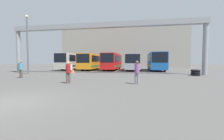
{
  "coord_description": "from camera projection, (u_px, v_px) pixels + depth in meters",
  "views": [
    {
      "loc": [
        5.24,
        -4.95,
        1.65
      ],
      "look_at": [
        0.85,
        18.95,
        0.3
      ],
      "focal_mm": 24.0,
      "sensor_mm": 36.0,
      "label": 1
    }
  ],
  "objects": [
    {
      "name": "bus_slot_2",
      "position": [
        112.0,
        61.0,
        29.39
      ],
      "size": [
        2.46,
        10.17,
        3.16
      ],
      "color": "red",
      "rests_on": "ground"
    },
    {
      "name": "bus_slot_4",
      "position": [
        156.0,
        61.0,
        28.3
      ],
      "size": [
        2.62,
        11.0,
        3.23
      ],
      "color": "#1959A5",
      "rests_on": "ground"
    },
    {
      "name": "bus_slot_1",
      "position": [
        93.0,
        61.0,
        30.89
      ],
      "size": [
        2.6,
        11.7,
        3.09
      ],
      "color": "orange",
      "rests_on": "ground"
    },
    {
      "name": "ground_plane",
      "position": [
        4.0,
        103.0,
        5.9
      ],
      "size": [
        200.0,
        200.0,
        0.0
      ],
      "primitive_type": "plane",
      "color": "#514F4C"
    },
    {
      "name": "overhead_gantry",
      "position": [
        101.0,
        31.0,
        20.61
      ],
      "size": [
        26.97,
        0.8,
        7.0
      ],
      "color": "gray",
      "rests_on": "ground"
    },
    {
      "name": "pedestrian_mid_left",
      "position": [
        71.0,
        69.0,
        15.88
      ],
      "size": [
        0.33,
        0.33,
        1.59
      ],
      "rotation": [
        0.0,
        0.0,
        3.63
      ],
      "color": "gray",
      "rests_on": "ground"
    },
    {
      "name": "lamp_post",
      "position": [
        27.0,
        42.0,
        20.13
      ],
      "size": [
        0.36,
        0.36,
        7.87
      ],
      "color": "#595B60",
      "rests_on": "ground"
    },
    {
      "name": "pedestrian_near_right",
      "position": [
        21.0,
        69.0,
        15.21
      ],
      "size": [
        0.37,
        0.37,
        1.77
      ],
      "rotation": [
        0.0,
        0.0,
        6.16
      ],
      "color": "brown",
      "rests_on": "ground"
    },
    {
      "name": "building_backdrop",
      "position": [
        124.0,
        48.0,
        49.79
      ],
      "size": [
        37.96,
        12.0,
        12.56
      ],
      "color": "gray",
      "rests_on": "ground"
    },
    {
      "name": "traffic_cone",
      "position": [
        73.0,
        71.0,
        22.24
      ],
      "size": [
        0.5,
        0.5,
        0.57
      ],
      "color": "orange",
      "rests_on": "ground"
    },
    {
      "name": "pedestrian_far_center",
      "position": [
        68.0,
        72.0,
        11.38
      ],
      "size": [
        0.35,
        0.35,
        1.67
      ],
      "rotation": [
        0.0,
        0.0,
        0.63
      ],
      "color": "brown",
      "rests_on": "ground"
    },
    {
      "name": "bus_slot_3",
      "position": [
        134.0,
        61.0,
        29.61
      ],
      "size": [
        2.61,
        12.14,
        2.99
      ],
      "color": "#999EA5",
      "rests_on": "ground"
    },
    {
      "name": "tire_stack",
      "position": [
        195.0,
        73.0,
        17.64
      ],
      "size": [
        1.04,
        1.04,
        0.72
      ],
      "color": "black",
      "rests_on": "ground"
    },
    {
      "name": "pedestrian_near_center",
      "position": [
        137.0,
        72.0,
        10.94
      ],
      "size": [
        0.36,
        0.36,
        1.72
      ],
      "rotation": [
        0.0,
        0.0,
        6.22
      ],
      "color": "gray",
      "rests_on": "ground"
    },
    {
      "name": "bus_slot_0",
      "position": [
        75.0,
        61.0,
        31.97
      ],
      "size": [
        2.57,
        12.38,
        3.24
      ],
      "color": "beige",
      "rests_on": "ground"
    }
  ]
}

